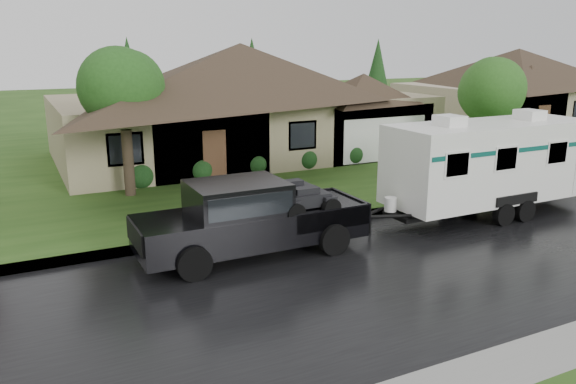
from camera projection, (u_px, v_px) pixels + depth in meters
name	position (u px, v px, depth m)	size (l,w,h in m)	color
ground	(359.00, 244.00, 16.34)	(140.00, 140.00, 0.00)	#284B17
road	(401.00, 268.00, 14.61)	(140.00, 8.00, 0.01)	black
curb	(321.00, 221.00, 18.28)	(140.00, 0.50, 0.15)	gray
lawn	(200.00, 155.00, 29.32)	(140.00, 26.00, 0.15)	#284B17
house_main	(248.00, 87.00, 28.42)	(19.44, 10.80, 6.90)	tan
house_neighbor	(521.00, 81.00, 37.53)	(15.12, 9.72, 6.45)	tan
tree_left_green	(123.00, 90.00, 20.22)	(3.42, 3.42, 5.66)	#382B1E
tree_right_green	(494.00, 90.00, 25.69)	(3.07, 3.07, 5.08)	#382B1E
shrub_row	(282.00, 160.00, 25.10)	(13.60, 1.00, 1.00)	#143814
pickup_truck	(248.00, 216.00, 15.29)	(6.30, 2.39, 2.10)	black
travel_trailer	(490.00, 161.00, 18.90)	(7.77, 2.73, 3.49)	white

